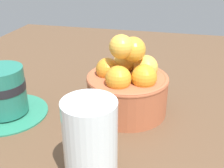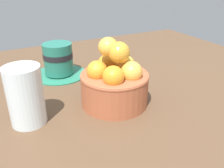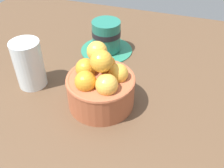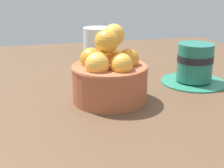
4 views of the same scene
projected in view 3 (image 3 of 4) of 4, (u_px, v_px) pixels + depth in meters
The scene contains 4 objects.
ground_plane at pixel (102, 108), 58.85cm from camera, with size 117.43×105.21×3.19cm, color brown.
terracotta_bowl at pixel (101, 85), 54.46cm from camera, with size 14.75×14.75×14.88cm.
coffee_cup at pixel (106, 38), 72.35cm from camera, with size 14.92×14.92×9.09cm.
water_glass at pixel (29, 64), 59.50cm from camera, with size 6.80×6.80×11.60cm, color silver.
Camera 3 is at (15.61, -39.02, 40.03)cm, focal length 41.05 mm.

